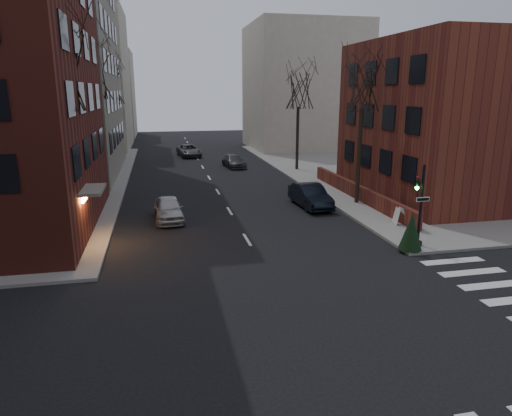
{
  "coord_description": "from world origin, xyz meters",
  "views": [
    {
      "loc": [
        -4.26,
        -10.25,
        7.54
      ],
      "look_at": [
        0.22,
        10.81,
        2.0
      ],
      "focal_mm": 32.0,
      "sensor_mm": 36.0,
      "label": 1
    }
  ],
  "objects_px": {
    "car_lane_gray": "(234,161)",
    "sandwich_board": "(399,216)",
    "tree_right_b": "(298,90)",
    "tree_left_b": "(91,71)",
    "car_lane_far": "(189,151)",
    "evergreen_shrub": "(411,231)",
    "streetlamp_far": "(121,122)",
    "parked_sedan": "(310,196)",
    "tree_left_c": "(110,86)",
    "traffic_signal": "(419,211)",
    "car_lane_silver": "(168,209)",
    "streetlamp_near": "(99,142)",
    "tree_left_a": "(58,71)",
    "tree_right_a": "(363,83)"
  },
  "relations": [
    {
      "from": "tree_left_b",
      "to": "car_lane_far",
      "type": "xyz_separation_m",
      "value": [
        8.0,
        18.12,
        -8.21
      ]
    },
    {
      "from": "car_lane_far",
      "to": "evergreen_shrub",
      "type": "xyz_separation_m",
      "value": [
        8.1,
        -35.62,
        0.36
      ]
    },
    {
      "from": "tree_right_b",
      "to": "tree_left_b",
      "type": "bearing_deg",
      "value": -161.18
    },
    {
      "from": "tree_right_b",
      "to": "streetlamp_near",
      "type": "distance_m",
      "value": 20.01
    },
    {
      "from": "tree_left_c",
      "to": "evergreen_shrub",
      "type": "height_order",
      "value": "tree_left_c"
    },
    {
      "from": "car_lane_far",
      "to": "parked_sedan",
      "type": "bearing_deg",
      "value": -83.12
    },
    {
      "from": "tree_right_b",
      "to": "car_lane_gray",
      "type": "xyz_separation_m",
      "value": [
        -5.69,
        3.27,
        -6.96
      ]
    },
    {
      "from": "tree_left_a",
      "to": "evergreen_shrub",
      "type": "bearing_deg",
      "value": -18.86
    },
    {
      "from": "car_lane_gray",
      "to": "sandwich_board",
      "type": "bearing_deg",
      "value": -81.49
    },
    {
      "from": "evergreen_shrub",
      "to": "sandwich_board",
      "type": "bearing_deg",
      "value": 67.65
    },
    {
      "from": "tree_left_b",
      "to": "car_lane_silver",
      "type": "height_order",
      "value": "tree_left_b"
    },
    {
      "from": "tree_left_b",
      "to": "streetlamp_near",
      "type": "relative_size",
      "value": 1.72
    },
    {
      "from": "tree_left_b",
      "to": "tree_right_a",
      "type": "height_order",
      "value": "tree_left_b"
    },
    {
      "from": "streetlamp_near",
      "to": "sandwich_board",
      "type": "bearing_deg",
      "value": -28.71
    },
    {
      "from": "tree_left_b",
      "to": "parked_sedan",
      "type": "xyz_separation_m",
      "value": [
        14.25,
        -8.03,
        -8.15
      ]
    },
    {
      "from": "tree_right_a",
      "to": "streetlamp_far",
      "type": "xyz_separation_m",
      "value": [
        -17.0,
        24.0,
        -3.79
      ]
    },
    {
      "from": "parked_sedan",
      "to": "car_lane_far",
      "type": "xyz_separation_m",
      "value": [
        -6.25,
        26.15,
        -0.06
      ]
    },
    {
      "from": "sandwich_board",
      "to": "evergreen_shrub",
      "type": "distance_m",
      "value": 4.44
    },
    {
      "from": "tree_left_c",
      "to": "parked_sedan",
      "type": "height_order",
      "value": "tree_left_c"
    },
    {
      "from": "traffic_signal",
      "to": "car_lane_silver",
      "type": "height_order",
      "value": "traffic_signal"
    },
    {
      "from": "streetlamp_near",
      "to": "car_lane_far",
      "type": "bearing_deg",
      "value": 71.5
    },
    {
      "from": "tree_right_a",
      "to": "car_lane_gray",
      "type": "relative_size",
      "value": 2.25
    },
    {
      "from": "car_lane_silver",
      "to": "tree_right_b",
      "type": "bearing_deg",
      "value": 48.17
    },
    {
      "from": "traffic_signal",
      "to": "streetlamp_far",
      "type": "height_order",
      "value": "streetlamp_far"
    },
    {
      "from": "streetlamp_far",
      "to": "sandwich_board",
      "type": "relative_size",
      "value": 6.51
    },
    {
      "from": "tree_left_b",
      "to": "streetlamp_far",
      "type": "height_order",
      "value": "tree_left_b"
    },
    {
      "from": "streetlamp_far",
      "to": "car_lane_far",
      "type": "bearing_deg",
      "value": 15.99
    },
    {
      "from": "streetlamp_far",
      "to": "tree_right_a",
      "type": "bearing_deg",
      "value": -54.69
    },
    {
      "from": "car_lane_silver",
      "to": "car_lane_gray",
      "type": "distance_m",
      "value": 19.91
    },
    {
      "from": "streetlamp_far",
      "to": "car_lane_far",
      "type": "height_order",
      "value": "streetlamp_far"
    },
    {
      "from": "traffic_signal",
      "to": "streetlamp_near",
      "type": "xyz_separation_m",
      "value": [
        -16.14,
        13.01,
        2.33
      ]
    },
    {
      "from": "car_lane_far",
      "to": "sandwich_board",
      "type": "relative_size",
      "value": 5.25
    },
    {
      "from": "streetlamp_near",
      "to": "car_lane_far",
      "type": "xyz_separation_m",
      "value": [
        7.4,
        22.12,
        -3.53
      ]
    },
    {
      "from": "car_lane_far",
      "to": "streetlamp_near",
      "type": "bearing_deg",
      "value": -115.05
    },
    {
      "from": "traffic_signal",
      "to": "evergreen_shrub",
      "type": "xyz_separation_m",
      "value": [
        -0.64,
        -0.49,
        -0.85
      ]
    },
    {
      "from": "streetlamp_near",
      "to": "parked_sedan",
      "type": "xyz_separation_m",
      "value": [
        13.65,
        -4.03,
        -3.47
      ]
    },
    {
      "from": "traffic_signal",
      "to": "car_lane_gray",
      "type": "height_order",
      "value": "traffic_signal"
    },
    {
      "from": "evergreen_shrub",
      "to": "traffic_signal",
      "type": "bearing_deg",
      "value": 37.82
    },
    {
      "from": "tree_left_b",
      "to": "tree_right_b",
      "type": "height_order",
      "value": "tree_left_b"
    },
    {
      "from": "parked_sedan",
      "to": "tree_left_a",
      "type": "bearing_deg",
      "value": -167.45
    },
    {
      "from": "car_lane_silver",
      "to": "car_lane_far",
      "type": "bearing_deg",
      "value": 81.31
    },
    {
      "from": "parked_sedan",
      "to": "evergreen_shrub",
      "type": "bearing_deg",
      "value": -81.94
    },
    {
      "from": "car_lane_far",
      "to": "evergreen_shrub",
      "type": "relative_size",
      "value": 2.77
    },
    {
      "from": "tree_left_c",
      "to": "streetlamp_near",
      "type": "height_order",
      "value": "tree_left_c"
    },
    {
      "from": "streetlamp_far",
      "to": "car_lane_far",
      "type": "distance_m",
      "value": 8.47
    },
    {
      "from": "streetlamp_near",
      "to": "sandwich_board",
      "type": "relative_size",
      "value": 6.51
    },
    {
      "from": "tree_left_b",
      "to": "streetlamp_near",
      "type": "distance_m",
      "value": 6.18
    },
    {
      "from": "tree_left_a",
      "to": "evergreen_shrub",
      "type": "relative_size",
      "value": 5.62
    },
    {
      "from": "tree_left_a",
      "to": "streetlamp_near",
      "type": "relative_size",
      "value": 1.63
    },
    {
      "from": "tree_left_a",
      "to": "traffic_signal",
      "type": "bearing_deg",
      "value": -16.65
    }
  ]
}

